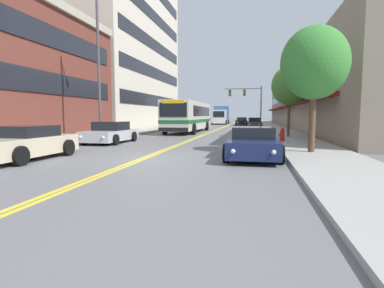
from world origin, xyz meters
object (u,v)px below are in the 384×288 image
Objects in this scene: traffic_signal_mast at (248,98)px; car_black_moving_second at (242,122)px; car_navy_parked_right_foreground at (253,143)px; street_tree_right_mid at (290,86)px; fire_hydrant at (282,135)px; car_silver_parked_left_near at (110,133)px; street_tree_right_near at (314,63)px; car_dark_grey_parked_right_mid at (254,123)px; box_truck at (221,115)px; street_lamp_left_near at (101,55)px; car_red_moving_lead at (241,121)px; city_bus at (189,115)px; car_champagne_parked_left_mid at (25,143)px.

car_black_moving_second is at bearing 101.67° from traffic_signal_mast.
car_navy_parked_right_foreground is at bearing -87.02° from car_black_moving_second.
fire_hydrant is (-0.82, -4.52, -3.31)m from street_tree_right_mid.
street_tree_right_near reaches higher than car_silver_parked_left_near.
car_dark_grey_parked_right_mid is 5.45× the size of fire_hydrant.
box_truck is 0.80× the size of street_lamp_left_near.
street_tree_right_near reaches higher than car_black_moving_second.
box_truck is at bearing 172.28° from car_red_moving_lead.
car_red_moving_lead is 1.04× the size of car_black_moving_second.
traffic_signal_mast is (1.35, -10.98, 3.61)m from car_red_moving_lead.
car_black_moving_second is at bearing 99.45° from street_tree_right_mid.
city_bus is 14.81× the size of fire_hydrant.
street_tree_right_mid is at bearing 77.21° from car_navy_parked_right_foreground.
street_lamp_left_near is (-8.42, -27.79, 1.22)m from traffic_signal_mast.
car_black_moving_second is 27.52m from street_tree_right_mid.
car_black_moving_second reaches higher than car_red_moving_lead.
car_navy_parked_right_foreground is at bearing -88.34° from traffic_signal_mast.
traffic_signal_mast reaches higher than street_tree_right_near.
street_tree_right_mid is (8.65, -33.52, 2.15)m from box_truck.
car_red_moving_lead is 0.87× the size of street_tree_right_mid.
fire_hydrant is at bearing 6.50° from street_lamp_left_near.
traffic_signal_mast is (1.02, -4.94, 3.60)m from car_black_moving_second.
box_truck reaches higher than fire_hydrant.
car_dark_grey_parked_right_mid is 0.87× the size of street_tree_right_mid.
box_truck is at bearing 86.31° from car_silver_parked_left_near.
car_silver_parked_left_near reaches higher than fire_hydrant.
car_red_moving_lead is at bearing 80.72° from car_silver_parked_left_near.
traffic_signal_mast is (7.72, 35.25, 3.60)m from car_champagne_parked_left_mid.
city_bus is at bearing 76.87° from street_lamp_left_near.
traffic_signal_mast reaches higher than city_bus.
car_black_moving_second is 0.58× the size of box_truck.
box_truck reaches higher than car_navy_parked_right_foreground.
street_lamp_left_near is (-7.40, -32.73, 4.82)m from car_black_moving_second.
city_bus is at bearing 126.17° from fire_hydrant.
car_champagne_parked_left_mid is 46.84m from box_truck.
box_truck is 39.61m from street_lamp_left_near.
car_red_moving_lead is (-2.31, 44.05, 0.03)m from car_navy_parked_right_foreground.
box_truck reaches higher than car_black_moving_second.
traffic_signal_mast is at bearing 77.64° from car_champagne_parked_left_mid.
street_tree_right_mid reaches higher than car_silver_parked_left_near.
car_silver_parked_left_near is 12.12m from street_tree_right_near.
street_tree_right_mid reaches higher than car_champagne_parked_left_mid.
city_bus is at bearing -123.06° from car_dark_grey_parked_right_mid.
box_truck is at bearing 97.85° from car_navy_parked_right_foreground.
city_bus is 2.78× the size of car_silver_parked_left_near.
city_bus is 2.70× the size of car_navy_parked_right_foreground.
car_black_moving_second is at bearing 96.64° from fire_hydrant.
street_lamp_left_near is at bearing -154.07° from street_tree_right_mid.
street_lamp_left_near is at bearing 150.65° from car_navy_parked_right_foreground.
car_black_moving_second is 33.90m from street_lamp_left_near.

